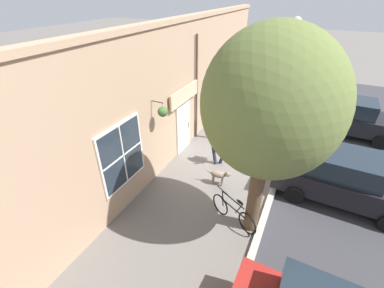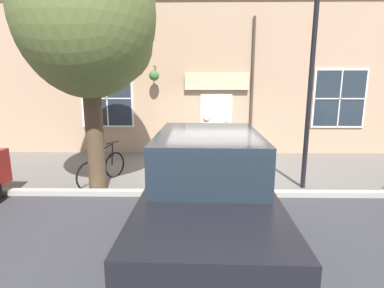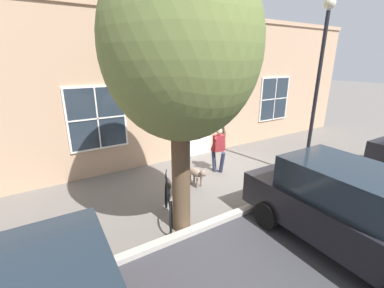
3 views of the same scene
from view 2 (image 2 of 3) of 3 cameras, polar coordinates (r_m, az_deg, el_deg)
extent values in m
plane|color=#66605B|center=(8.75, 4.03, -4.99)|extent=(90.00, 90.00, 0.00)
cube|color=#B2ADA3|center=(6.84, 4.93, -9.33)|extent=(0.20, 28.00, 0.12)
cube|color=tan|center=(10.73, 3.55, 12.04)|extent=(0.30, 18.00, 5.15)
cube|color=white|center=(10.67, 4.57, 3.81)|extent=(0.10, 1.10, 2.10)
cube|color=#232D38|center=(10.64, 4.57, 3.52)|extent=(0.03, 0.90, 1.90)
cylinder|color=#47382D|center=(10.61, 6.49, 3.72)|extent=(0.03, 0.03, 0.30)
cube|color=beige|center=(10.47, 4.74, 11.89)|extent=(0.08, 2.20, 0.60)
cylinder|color=#47382D|center=(10.66, 11.37, 10.46)|extent=(0.09, 0.09, 4.64)
cylinder|color=#47382D|center=(10.44, -7.13, 14.49)|extent=(0.44, 0.04, 0.04)
cylinder|color=#47382D|center=(10.25, -7.24, 13.53)|extent=(0.01, 0.01, 0.34)
cone|color=#2D2823|center=(10.25, -7.21, 12.30)|extent=(0.32, 0.32, 0.18)
sphere|color=#3D6B33|center=(10.25, -7.22, 12.80)|extent=(0.34, 0.34, 0.34)
cube|color=white|center=(11.02, -15.84, 8.36)|extent=(0.08, 1.82, 2.02)
cube|color=#232D38|center=(10.99, -15.89, 8.35)|extent=(0.03, 1.70, 1.90)
cube|color=white|center=(10.97, -15.92, 8.34)|extent=(0.04, 0.04, 1.90)
cube|color=white|center=(10.97, -15.92, 8.34)|extent=(0.04, 1.70, 0.04)
cube|color=white|center=(11.66, 26.24, 7.77)|extent=(0.08, 1.82, 2.02)
cube|color=#232D38|center=(11.63, 26.30, 7.76)|extent=(0.03, 1.70, 1.90)
cube|color=white|center=(11.61, 26.34, 7.75)|extent=(0.04, 0.04, 1.90)
cube|color=white|center=(11.61, 26.34, 7.75)|extent=(0.04, 1.70, 0.04)
cylinder|color=#282D47|center=(8.84, 3.08, -2.24)|extent=(0.30, 0.18, 0.77)
cylinder|color=#282D47|center=(9.14, 2.35, -1.77)|extent=(0.30, 0.18, 0.77)
cube|color=maroon|center=(8.86, 2.75, 2.14)|extent=(0.28, 0.37, 0.56)
sphere|color=tan|center=(8.78, 2.75, 4.82)|extent=(0.21, 0.21, 0.21)
sphere|color=brown|center=(8.81, 2.79, 4.98)|extent=(0.20, 0.20, 0.20)
cylinder|color=maroon|center=(8.87, 4.26, 2.12)|extent=(0.17, 0.11, 0.57)
cylinder|color=maroon|center=(8.80, 1.17, 2.20)|extent=(0.34, 0.14, 0.52)
ellipsoid|color=#7F6B5B|center=(8.59, -5.23, -2.35)|extent=(0.59, 0.34, 0.24)
cylinder|color=#7F6B5B|center=(8.50, -4.63, -4.38)|extent=(0.06, 0.06, 0.32)
cylinder|color=#7F6B5B|center=(8.49, -5.73, -4.40)|extent=(0.06, 0.06, 0.32)
cylinder|color=#7F6B5B|center=(8.82, -4.68, -3.77)|extent=(0.06, 0.06, 0.32)
cylinder|color=#7F6B5B|center=(8.82, -5.74, -3.80)|extent=(0.06, 0.06, 0.32)
sphere|color=#7F6B5B|center=(8.23, -5.21, -2.29)|extent=(0.20, 0.20, 0.20)
cone|color=#7F6B5B|center=(8.13, -5.19, -2.61)|extent=(0.11, 0.10, 0.09)
cone|color=#7F6B5B|center=(8.22, -4.87, -1.62)|extent=(0.06, 0.06, 0.07)
cone|color=#7F6B5B|center=(8.22, -5.57, -1.64)|extent=(0.06, 0.06, 0.07)
cylinder|color=#7F6B5B|center=(8.93, -5.27, -1.48)|extent=(0.21, 0.06, 0.14)
cylinder|color=brown|center=(7.16, -18.07, 2.21)|extent=(0.40, 0.40, 2.80)
ellipsoid|color=olive|center=(7.21, -19.43, 22.42)|extent=(3.23, 2.91, 3.55)
sphere|color=olive|center=(7.27, -15.28, 18.06)|extent=(1.90, 1.90, 1.90)
torus|color=black|center=(8.31, -14.50, -3.88)|extent=(0.63, 0.39, 0.70)
torus|color=black|center=(7.53, -19.16, -5.78)|extent=(0.63, 0.39, 0.70)
cylinder|color=black|center=(7.86, -16.80, -3.39)|extent=(0.93, 0.39, 0.19)
cylinder|color=black|center=(7.69, -17.70, -2.70)|extent=(0.23, 0.11, 0.47)
cylinder|color=black|center=(7.82, -16.71, -1.04)|extent=(0.79, 0.33, 0.17)
cylinder|color=black|center=(8.17, -14.93, -1.85)|extent=(0.11, 0.07, 0.58)
cylinder|color=black|center=(8.13, -14.89, 0.26)|extent=(0.41, 0.25, 0.03)
ellipsoid|color=black|center=(7.63, -17.82, -0.81)|extent=(0.27, 0.18, 0.10)
cube|color=black|center=(4.68, 3.02, -11.15)|extent=(4.34, 1.86, 0.76)
cube|color=#1E2833|center=(4.66, 3.08, -1.93)|extent=(2.27, 1.60, 0.68)
cylinder|color=black|center=(3.82, 17.82, -23.99)|extent=(0.62, 0.19, 0.62)
cylinder|color=black|center=(3.79, -11.48, -23.98)|extent=(0.62, 0.19, 0.62)
cylinder|color=black|center=(6.13, 11.19, -9.52)|extent=(0.62, 0.19, 0.62)
cylinder|color=black|center=(6.11, -5.56, -9.42)|extent=(0.62, 0.19, 0.62)
cylinder|color=black|center=(7.42, 21.67, 10.82)|extent=(0.11, 0.11, 5.00)
camera|label=1|loc=(10.53, -56.48, 27.25)|focal=24.00mm
camera|label=3|loc=(5.43, -66.68, 17.46)|focal=24.00mm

